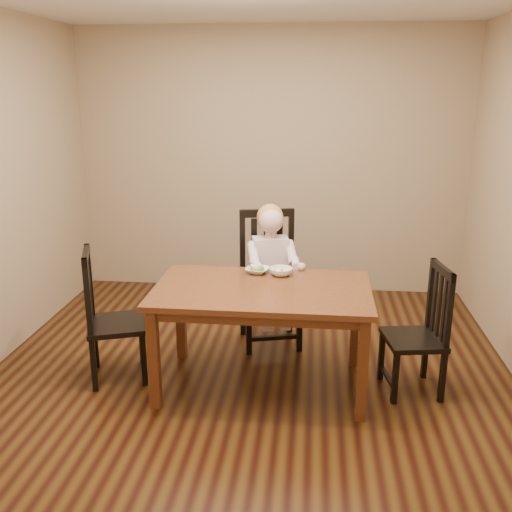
# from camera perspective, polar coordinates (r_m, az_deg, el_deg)

# --- Properties ---
(room) EXTENTS (4.01, 4.01, 2.71)m
(room) POSITION_cam_1_polar(r_m,az_deg,el_deg) (3.99, -0.74, 5.59)
(room) COLOR #452A0E
(room) RESTS_ON ground
(dining_table) EXTENTS (1.52, 0.92, 0.76)m
(dining_table) POSITION_cam_1_polar(r_m,az_deg,el_deg) (4.03, 0.60, -4.35)
(dining_table) COLOR #462110
(dining_table) RESTS_ON room
(chair_child) EXTENTS (0.58, 0.57, 1.13)m
(chair_child) POSITION_cam_1_polar(r_m,az_deg,el_deg) (4.81, 1.34, -2.49)
(chair_child) COLOR black
(chair_child) RESTS_ON room
(chair_left) EXTENTS (0.53, 0.54, 1.00)m
(chair_left) POSITION_cam_1_polar(r_m,az_deg,el_deg) (4.35, -14.48, -6.00)
(chair_left) COLOR black
(chair_left) RESTS_ON room
(chair_right) EXTENTS (0.45, 0.46, 0.94)m
(chair_right) POSITION_cam_1_polar(r_m,az_deg,el_deg) (4.21, 16.10, -7.35)
(chair_right) COLOR black
(chair_right) RESTS_ON room
(toddler) EXTENTS (0.49, 0.55, 0.65)m
(toddler) POSITION_cam_1_polar(r_m,az_deg,el_deg) (4.70, 1.47, -0.74)
(toddler) COLOR silver
(toddler) RESTS_ON chair_child
(bowl_peas) EXTENTS (0.20, 0.20, 0.04)m
(bowl_peas) POSITION_cam_1_polar(r_m,az_deg,el_deg) (4.30, 0.13, -1.44)
(bowl_peas) COLOR white
(bowl_peas) RESTS_ON dining_table
(bowl_veg) EXTENTS (0.20, 0.20, 0.05)m
(bowl_veg) POSITION_cam_1_polar(r_m,az_deg,el_deg) (4.25, 2.49, -1.56)
(bowl_veg) COLOR white
(bowl_veg) RESTS_ON dining_table
(fork) EXTENTS (0.09, 0.10, 0.05)m
(fork) POSITION_cam_1_polar(r_m,az_deg,el_deg) (4.28, -0.43, -1.21)
(fork) COLOR silver
(fork) RESTS_ON bowl_peas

